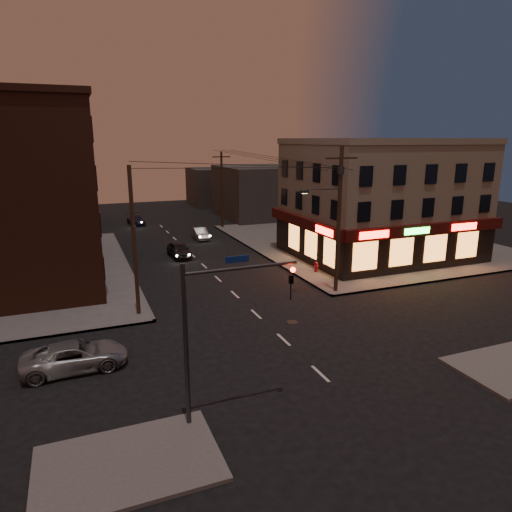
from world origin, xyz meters
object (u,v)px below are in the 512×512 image
fire_hydrant (316,266)px  sedan_mid (200,233)px  suv_cross (75,356)px  sedan_far (136,220)px  sedan_near (179,250)px

fire_hydrant → sedan_mid: bearing=107.7°
suv_cross → sedan_far: suv_cross is taller
sedan_near → fire_hydrant: sedan_near is taller
suv_cross → sedan_mid: suv_cross is taller
sedan_near → sedan_mid: (3.87, 6.93, -0.07)m
fire_hydrant → sedan_far: bearing=110.9°
suv_cross → sedan_near: sedan_near is taller
suv_cross → fire_hydrant: (18.31, 9.70, -0.04)m
sedan_far → sedan_near: bearing=-89.4°
sedan_mid → fire_hydrant: sedan_mid is taller
suv_cross → fire_hydrant: size_ratio=5.56×
suv_cross → sedan_mid: size_ratio=1.26×
sedan_mid → sedan_far: size_ratio=0.88×
sedan_near → fire_hydrant: (9.10, -9.45, -0.08)m
sedan_far → fire_hydrant: bearing=-73.1°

